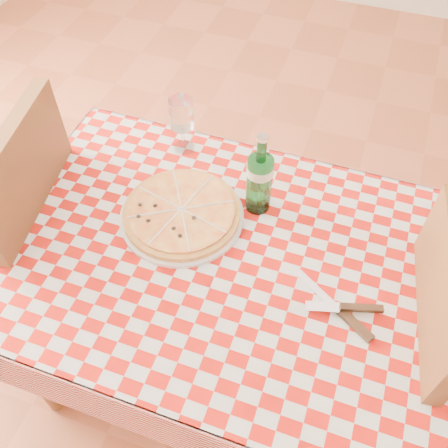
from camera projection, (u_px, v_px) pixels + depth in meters
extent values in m
plane|color=#9A4B31|center=(224.00, 367.00, 1.95)|extent=(6.00, 6.00, 0.00)
cube|color=brown|center=(224.00, 262.00, 1.38)|extent=(1.20, 0.80, 0.04)
cylinder|color=brown|center=(28.00, 365.00, 1.59)|extent=(0.06, 0.06, 0.71)
cylinder|color=brown|center=(125.00, 211.00, 1.99)|extent=(0.06, 0.06, 0.71)
cylinder|color=brown|center=(399.00, 289.00, 1.76)|extent=(0.06, 0.06, 0.71)
cube|color=#A9110A|center=(224.00, 257.00, 1.36)|extent=(1.30, 0.90, 0.01)
cylinder|color=brown|center=(380.00, 340.00, 1.77)|extent=(0.04, 0.04, 0.46)
cube|color=brown|center=(425.00, 317.00, 1.25)|extent=(0.10, 0.45, 0.50)
cube|color=brown|center=(1.00, 245.00, 1.70)|extent=(0.54, 0.54, 0.04)
cylinder|color=brown|center=(92.00, 250.00, 2.01)|extent=(0.04, 0.04, 0.48)
cylinder|color=brown|center=(55.00, 341.00, 1.76)|extent=(0.04, 0.04, 0.48)
cube|color=brown|center=(35.00, 198.00, 1.47)|extent=(0.13, 0.47, 0.51)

